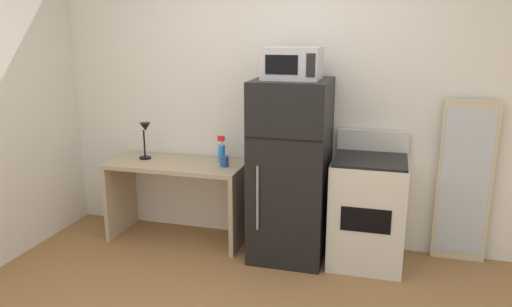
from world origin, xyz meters
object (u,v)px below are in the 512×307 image
at_px(desk, 177,185).
at_px(microwave, 292,63).
at_px(leaning_mirror, 464,182).
at_px(oven_range, 368,210).
at_px(desk_lamp, 145,134).
at_px(spray_bottle, 222,152).
at_px(coffee_mug, 224,161).
at_px(refrigerator, 291,170).

xyz_separation_m(desk, microwave, (1.09, -0.08, 1.15)).
bearing_deg(microwave, leaning_mirror, 12.13).
bearing_deg(oven_range, leaning_mirror, 18.32).
bearing_deg(microwave, desk_lamp, 175.68).
height_order(desk_lamp, leaning_mirror, leaning_mirror).
relative_size(spray_bottle, oven_range, 0.23).
bearing_deg(spray_bottle, coffee_mug, -62.38).
xyz_separation_m(coffee_mug, microwave, (0.62, -0.07, 0.88)).
xyz_separation_m(refrigerator, leaning_mirror, (1.43, 0.29, -0.08)).
distance_m(spray_bottle, oven_range, 1.41).
bearing_deg(desk, oven_range, -0.75).
xyz_separation_m(desk_lamp, coffee_mug, (0.79, -0.04, -0.19)).
bearing_deg(refrigerator, desk, 177.14).
relative_size(oven_range, leaning_mirror, 0.79).
height_order(desk_lamp, refrigerator, refrigerator).
distance_m(desk, leaning_mirror, 2.54).
height_order(refrigerator, microwave, microwave).
height_order(coffee_mug, leaning_mirror, leaning_mirror).
bearing_deg(desk, desk_lamp, 174.52).
relative_size(spray_bottle, microwave, 0.54).
bearing_deg(microwave, desk, 176.03).
relative_size(desk, coffee_mug, 13.30).
xyz_separation_m(desk, leaning_mirror, (2.52, 0.23, 0.17)).
relative_size(desk, leaning_mirror, 0.90).
xyz_separation_m(desk, coffee_mug, (0.47, -0.01, 0.27)).
relative_size(desk, refrigerator, 0.81).
distance_m(desk, spray_bottle, 0.53).
bearing_deg(spray_bottle, oven_range, -6.46).
bearing_deg(leaning_mirror, oven_range, -161.68).
height_order(spray_bottle, leaning_mirror, leaning_mirror).
height_order(microwave, leaning_mirror, microwave).
bearing_deg(coffee_mug, spray_bottle, 117.62).
distance_m(desk, refrigerator, 1.12).
height_order(desk_lamp, oven_range, desk_lamp).
height_order(desk_lamp, spray_bottle, desk_lamp).
relative_size(coffee_mug, microwave, 0.21).
distance_m(spray_bottle, leaning_mirror, 2.13).
xyz_separation_m(microwave, oven_range, (0.66, 0.05, -1.22)).
height_order(desk, desk_lamp, desk_lamp).
xyz_separation_m(coffee_mug, spray_bottle, (-0.07, 0.14, 0.05)).
distance_m(desk_lamp, spray_bottle, 0.74).
xyz_separation_m(coffee_mug, leaning_mirror, (2.05, 0.24, -0.10)).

